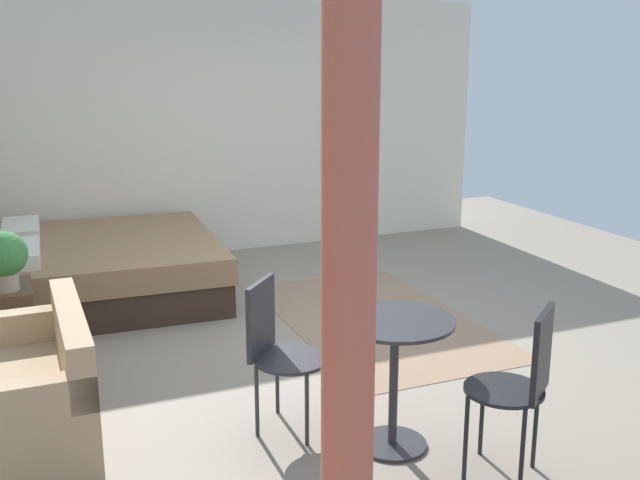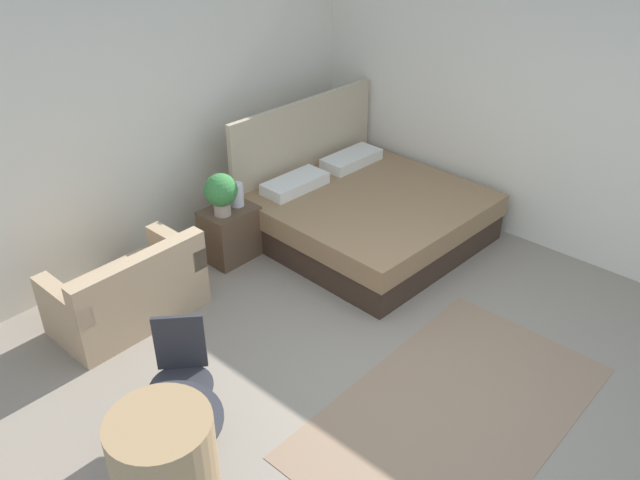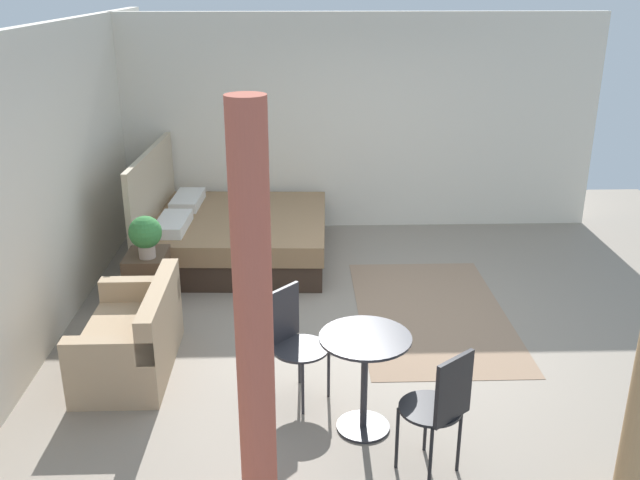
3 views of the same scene
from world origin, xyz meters
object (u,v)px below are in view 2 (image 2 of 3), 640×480
object	(u,v)px
vase	(237,195)
cafe_chair_near_couch	(181,367)
bed	(365,212)
nightstand	(230,233)
couch	(129,294)
balcony_table	(172,447)
potted_plant	(221,192)

from	to	relation	value
vase	cafe_chair_near_couch	xyz separation A→B (m)	(-1.81, -1.45, -0.13)
bed	nightstand	bearing A→B (deg)	148.27
couch	cafe_chair_near_couch	world-z (taller)	cafe_chair_near_couch
couch	nightstand	size ratio (longest dim) A/B	2.32
couch	bed	bearing A→B (deg)	-14.13
vase	balcony_table	world-z (taller)	vase
bed	balcony_table	world-z (taller)	bed
couch	balcony_table	bearing A→B (deg)	-115.86
bed	balcony_table	distance (m)	3.59
balcony_table	cafe_chair_near_couch	xyz separation A→B (m)	(0.47, 0.52, 0.00)
couch	nightstand	world-z (taller)	couch
balcony_table	bed	bearing A→B (deg)	20.01
bed	nightstand	world-z (taller)	bed
nightstand	bed	bearing A→B (deg)	-31.73
nightstand	potted_plant	xyz separation A→B (m)	(-0.10, -0.04, 0.51)
couch	cafe_chair_near_couch	size ratio (longest dim) A/B	1.41
couch	cafe_chair_near_couch	xyz separation A→B (m)	(-0.43, -1.33, 0.26)
couch	potted_plant	bearing A→B (deg)	4.35
bed	vase	size ratio (longest dim) A/B	9.05
couch	vase	world-z (taller)	vase
nightstand	potted_plant	size ratio (longest dim) A/B	1.29
bed	potted_plant	size ratio (longest dim) A/B	5.01
potted_plant	balcony_table	size ratio (longest dim) A/B	0.56
couch	nightstand	xyz separation A→B (m)	(1.26, 0.13, 0.00)
bed	balcony_table	xyz separation A→B (m)	(-3.37, -1.23, 0.23)
balcony_table	vase	bearing A→B (deg)	40.87
cafe_chair_near_couch	vase	bearing A→B (deg)	38.73
couch	potted_plant	xyz separation A→B (m)	(1.16, 0.09, 0.52)
potted_plant	vase	distance (m)	0.26
bed	couch	bearing A→B (deg)	165.87
balcony_table	nightstand	bearing A→B (deg)	42.43
nightstand	balcony_table	size ratio (longest dim) A/B	0.72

